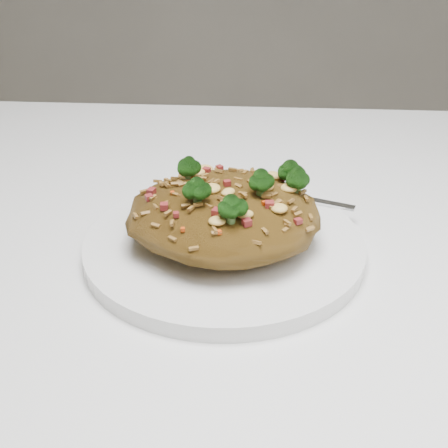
{
  "coord_description": "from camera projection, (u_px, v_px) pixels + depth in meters",
  "views": [
    {
      "loc": [
        0.02,
        -0.45,
        1.04
      ],
      "look_at": [
        -0.01,
        0.01,
        0.78
      ],
      "focal_mm": 50.0,
      "sensor_mm": 36.0,
      "label": 1
    }
  ],
  "objects": [
    {
      "name": "dining_table",
      "position": [
        235.0,
        340.0,
        0.58
      ],
      "size": [
        1.2,
        0.8,
        0.75
      ],
      "color": "white",
      "rests_on": "ground"
    },
    {
      "name": "plate",
      "position": [
        224.0,
        246.0,
        0.54
      ],
      "size": [
        0.24,
        0.24,
        0.01
      ],
      "primitive_type": "cylinder",
      "color": "white",
      "rests_on": "dining_table"
    },
    {
      "name": "fork",
      "position": [
        281.0,
        194.0,
        0.61
      ],
      "size": [
        0.16,
        0.07,
        0.0
      ],
      "rotation": [
        0.0,
        0.0,
        -0.35
      ],
      "color": "silver",
      "rests_on": "plate"
    },
    {
      "name": "fried_rice",
      "position": [
        225.0,
        207.0,
        0.52
      ],
      "size": [
        0.16,
        0.15,
        0.07
      ],
      "color": "brown",
      "rests_on": "plate"
    }
  ]
}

